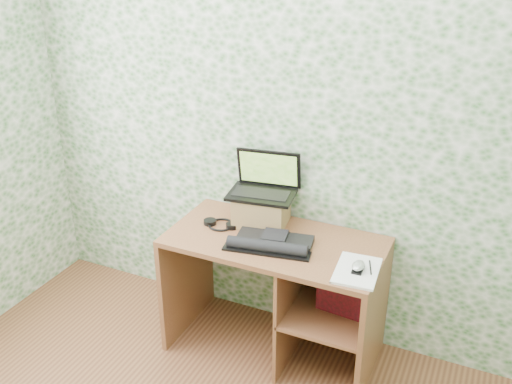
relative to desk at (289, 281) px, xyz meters
The scene contains 10 objects.
wall_back 0.87m from the desk, 105.57° to the left, with size 3.50×3.50×0.00m, color silver.
desk is the anchor object (origin of this frame).
riser 0.44m from the desk, 152.77° to the left, with size 0.29×0.24×0.18m, color olive.
laptop 0.57m from the desk, 145.32° to the left, with size 0.40×0.31×0.25m.
keyboard 0.32m from the desk, 122.35° to the right, with size 0.48×0.31×0.07m.
headphones 0.51m from the desk, behind, with size 0.21×0.17×0.03m.
notepad 0.53m from the desk, 20.51° to the right, with size 0.21×0.30×0.01m, color white.
mouse 0.54m from the desk, 20.79° to the right, with size 0.06×0.10×0.03m, color silver.
pen 0.57m from the desk, 13.72° to the right, with size 0.01×0.01×0.13m, color black.
red_box 0.32m from the desk, ahead, with size 0.26×0.08×0.31m, color maroon.
Camera 1 is at (1.04, -1.09, 2.32)m, focal length 40.00 mm.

